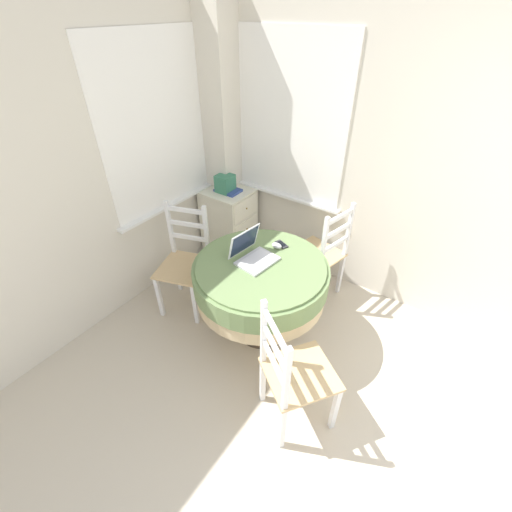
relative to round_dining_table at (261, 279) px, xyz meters
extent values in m
cube|color=beige|center=(-0.97, 1.30, 0.66)|extent=(4.11, 0.06, 2.55)
cube|color=white|center=(0.26, 1.26, 0.88)|extent=(1.10, 0.01, 1.42)
cube|color=white|center=(0.26, 1.23, 0.15)|extent=(1.18, 0.07, 0.02)
cube|color=beige|center=(1.12, -1.26, 0.66)|extent=(0.06, 5.06, 2.55)
cube|color=white|center=(1.08, 0.44, 0.88)|extent=(0.01, 1.10, 1.42)
cube|color=white|center=(1.05, 0.44, 0.15)|extent=(0.07, 1.18, 0.02)
cube|color=beige|center=(0.95, 1.13, 0.66)|extent=(0.28, 0.28, 2.55)
cylinder|color=#4C3D2D|center=(0.00, 0.00, -0.60)|extent=(0.36, 0.36, 0.03)
cylinder|color=#4C3D2D|center=(0.00, 0.00, -0.23)|extent=(0.11, 0.11, 0.71)
cylinder|color=#CCB284|center=(0.00, 0.00, -0.02)|extent=(1.01, 1.01, 0.29)
cylinder|color=#6B8451|center=(0.00, 0.00, 0.04)|extent=(1.04, 1.04, 0.17)
cylinder|color=#6B8451|center=(0.00, 0.00, 0.14)|extent=(0.98, 0.98, 0.02)
cube|color=silver|center=(0.01, 0.04, 0.15)|extent=(0.32, 0.26, 0.02)
cube|color=silver|center=(0.01, 0.05, 0.16)|extent=(0.27, 0.16, 0.00)
cube|color=silver|center=(0.03, 0.17, 0.27)|extent=(0.30, 0.10, 0.21)
cube|color=#192338|center=(0.03, 0.17, 0.27)|extent=(0.27, 0.08, 0.19)
ellipsoid|color=silver|center=(0.25, 0.02, 0.17)|extent=(0.06, 0.09, 0.04)
cube|color=#2D2D33|center=(0.31, 0.01, 0.15)|extent=(0.09, 0.13, 0.01)
cube|color=black|center=(0.31, 0.01, 0.16)|extent=(0.07, 0.09, 0.00)
cube|color=tan|center=(-0.11, 0.76, -0.16)|extent=(0.53, 0.52, 0.02)
cube|color=white|center=(-0.34, 0.86, -0.39)|extent=(0.04, 0.04, 0.44)
cube|color=white|center=(-0.23, 0.53, -0.39)|extent=(0.04, 0.04, 0.44)
cube|color=white|center=(0.01, 0.98, -0.39)|extent=(0.04, 0.04, 0.44)
cube|color=white|center=(0.12, 0.66, -0.39)|extent=(0.04, 0.04, 0.44)
cube|color=white|center=(0.01, 0.98, 0.11)|extent=(0.04, 0.04, 0.53)
cube|color=white|center=(0.12, 0.66, 0.11)|extent=(0.04, 0.04, 0.53)
cube|color=white|center=(0.06, 0.82, 0.31)|extent=(0.14, 0.33, 0.04)
cube|color=white|center=(0.06, 0.82, 0.18)|extent=(0.14, 0.33, 0.04)
cube|color=white|center=(0.06, 0.82, 0.04)|extent=(0.14, 0.33, 0.04)
cube|color=tan|center=(0.76, -0.11, -0.16)|extent=(0.48, 0.50, 0.02)
cube|color=white|center=(0.97, 0.03, -0.39)|extent=(0.04, 0.04, 0.44)
cube|color=white|center=(0.63, 0.11, -0.39)|extent=(0.04, 0.04, 0.44)
cube|color=white|center=(0.88, -0.33, -0.39)|extent=(0.04, 0.04, 0.44)
cube|color=white|center=(0.55, -0.25, -0.39)|extent=(0.04, 0.04, 0.44)
cube|color=white|center=(0.88, -0.33, 0.11)|extent=(0.04, 0.04, 0.53)
cube|color=white|center=(0.55, -0.25, 0.11)|extent=(0.04, 0.04, 0.53)
cube|color=white|center=(0.72, -0.29, 0.31)|extent=(0.34, 0.10, 0.04)
cube|color=white|center=(0.72, -0.29, 0.18)|extent=(0.34, 0.10, 0.04)
cube|color=white|center=(0.72, -0.29, 0.04)|extent=(0.34, 0.10, 0.04)
cube|color=tan|center=(-0.45, -0.62, -0.16)|extent=(0.57, 0.57, 0.02)
cube|color=white|center=(-0.40, -0.86, -0.39)|extent=(0.05, 0.05, 0.44)
cube|color=white|center=(-0.20, -0.58, -0.39)|extent=(0.05, 0.05, 0.44)
cube|color=white|center=(-0.70, -0.65, -0.39)|extent=(0.05, 0.05, 0.44)
cube|color=white|center=(-0.51, -0.37, -0.39)|extent=(0.05, 0.05, 0.44)
cube|color=white|center=(-0.70, -0.65, 0.11)|extent=(0.04, 0.04, 0.53)
cube|color=white|center=(-0.51, -0.37, 0.11)|extent=(0.04, 0.04, 0.53)
cube|color=white|center=(-0.60, -0.51, 0.31)|extent=(0.22, 0.30, 0.04)
cube|color=white|center=(-0.60, -0.51, 0.18)|extent=(0.22, 0.30, 0.04)
cube|color=white|center=(-0.60, -0.51, 0.04)|extent=(0.22, 0.30, 0.04)
cube|color=silver|center=(0.83, 0.99, -0.24)|extent=(0.44, 0.47, 0.75)
cube|color=silver|center=(0.83, 0.99, 0.14)|extent=(0.47, 0.49, 0.02)
cube|color=white|center=(0.83, 0.75, 0.01)|extent=(0.39, 0.01, 0.21)
sphere|color=olive|center=(0.83, 0.75, 0.01)|extent=(0.02, 0.02, 0.02)
cube|color=white|center=(0.83, 0.75, -0.24)|extent=(0.39, 0.01, 0.21)
sphere|color=olive|center=(0.83, 0.75, -0.24)|extent=(0.02, 0.02, 0.02)
cube|color=white|center=(0.83, 0.75, -0.49)|extent=(0.39, 0.01, 0.21)
sphere|color=olive|center=(0.83, 0.75, -0.49)|extent=(0.02, 0.02, 0.02)
cube|color=#387A5B|center=(0.79, 0.98, 0.24)|extent=(0.16, 0.16, 0.18)
cube|color=#33478C|center=(0.80, 0.96, 0.16)|extent=(0.18, 0.25, 0.02)
camera|label=1|loc=(-1.66, -1.13, 1.72)|focal=24.00mm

